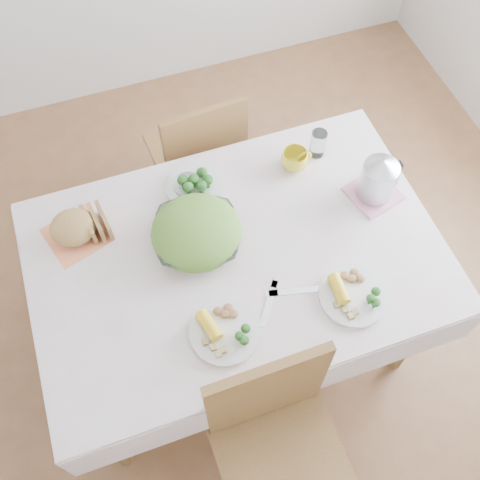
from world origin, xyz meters
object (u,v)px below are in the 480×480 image
object	(u,v)px
yellow_mug	(294,160)
salad_bowl	(197,236)
chair_far	(194,148)
dinner_plate_left	(225,332)
dinner_plate_right	(353,296)
electric_kettle	(379,175)
dining_table	(237,299)
chair_near	(284,465)

from	to	relation	value
yellow_mug	salad_bowl	bearing A→B (deg)	-156.30
chair_far	dinner_plate_left	size ratio (longest dim) A/B	3.68
dinner_plate_left	yellow_mug	world-z (taller)	yellow_mug
dinner_plate_left	yellow_mug	size ratio (longest dim) A/B	2.23
dinner_plate_right	electric_kettle	xyz separation A→B (m)	(0.26, 0.37, 0.11)
electric_kettle	dinner_plate_right	bearing A→B (deg)	-133.18
chair_far	dinner_plate_left	xyz separation A→B (m)	(-0.19, -1.06, 0.31)
dining_table	dinner_plate_left	world-z (taller)	dinner_plate_left
chair_near	dining_table	bearing A→B (deg)	83.68
chair_near	salad_bowl	bearing A→B (deg)	92.90
salad_bowl	yellow_mug	world-z (taller)	yellow_mug
chair_near	dinner_plate_right	size ratio (longest dim) A/B	3.97
yellow_mug	electric_kettle	world-z (taller)	electric_kettle
salad_bowl	electric_kettle	bearing A→B (deg)	-1.97
dining_table	salad_bowl	size ratio (longest dim) A/B	4.51
dinner_plate_left	electric_kettle	distance (m)	0.82
dinner_plate_left	electric_kettle	xyz separation A→B (m)	(0.73, 0.35, 0.11)
salad_bowl	dining_table	bearing A→B (deg)	-40.42
dining_table	dinner_plate_right	world-z (taller)	dinner_plate_right
dinner_plate_right	electric_kettle	size ratio (longest dim) A/B	1.28
dining_table	chair_far	distance (m)	0.79
chair_near	yellow_mug	size ratio (longest dim) A/B	8.91
yellow_mug	dinner_plate_left	bearing A→B (deg)	-129.94
dining_table	salad_bowl	world-z (taller)	salad_bowl
chair_far	yellow_mug	xyz separation A→B (m)	(0.29, -0.47, 0.34)
chair_near	yellow_mug	xyz separation A→B (m)	(0.42, 1.00, 0.34)
dining_table	dinner_plate_right	bearing A→B (deg)	-42.46
dining_table	dinner_plate_right	distance (m)	0.59
chair_near	salad_bowl	xyz separation A→B (m)	(-0.05, 0.80, 0.34)
dining_table	chair_near	size ratio (longest dim) A/B	1.45
dinner_plate_right	electric_kettle	distance (m)	0.47
chair_far	dinner_plate_right	world-z (taller)	chair_far
chair_far	electric_kettle	size ratio (longest dim) A/B	4.67
chair_far	dinner_plate_right	bearing A→B (deg)	99.59
chair_far	dinner_plate_right	distance (m)	1.16
dinner_plate_left	dinner_plate_right	size ratio (longest dim) A/B	0.99
dinner_plate_right	electric_kettle	bearing A→B (deg)	54.86
dining_table	chair_near	xyz separation A→B (m)	(-0.07, -0.70, 0.09)
dinner_plate_left	dinner_plate_right	xyz separation A→B (m)	(0.46, -0.02, 0.00)
dining_table	dinner_plate_left	size ratio (longest dim) A/B	5.79
chair_near	electric_kettle	world-z (taller)	electric_kettle
salad_bowl	dinner_plate_right	size ratio (longest dim) A/B	1.28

